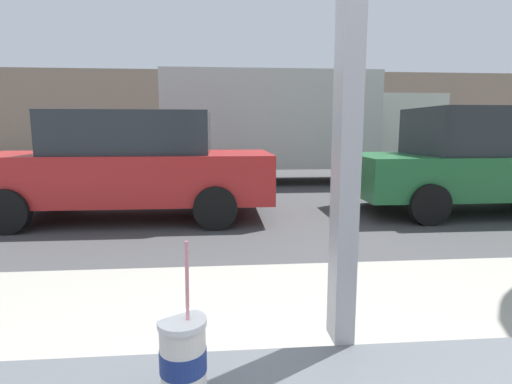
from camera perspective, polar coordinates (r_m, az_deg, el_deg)
ground_plane at (r=8.99m, az=-2.98°, el=-0.43°), size 60.00×60.00×0.00m
sidewalk_strip at (r=2.85m, az=1.81°, el=-20.64°), size 16.00×2.80×0.11m
building_facade_far at (r=19.04m, az=-4.11°, el=10.58°), size 28.00×1.20×4.02m
soda_cup_left at (r=0.85m, az=-10.25°, el=-22.21°), size 0.09×0.09×0.33m
parked_car_red at (r=6.89m, az=-17.59°, el=3.68°), size 4.68×2.01×1.73m
parked_car_green at (r=8.13m, az=29.41°, el=3.88°), size 4.59×2.01×1.82m
box_truck at (r=11.20m, az=5.54°, el=9.59°), size 7.23×2.44×2.90m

